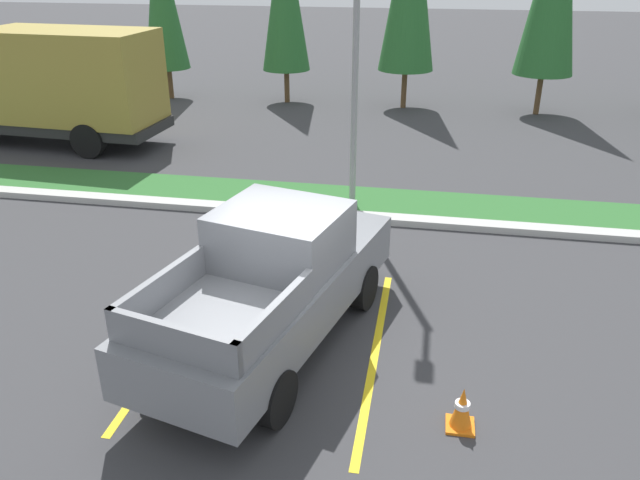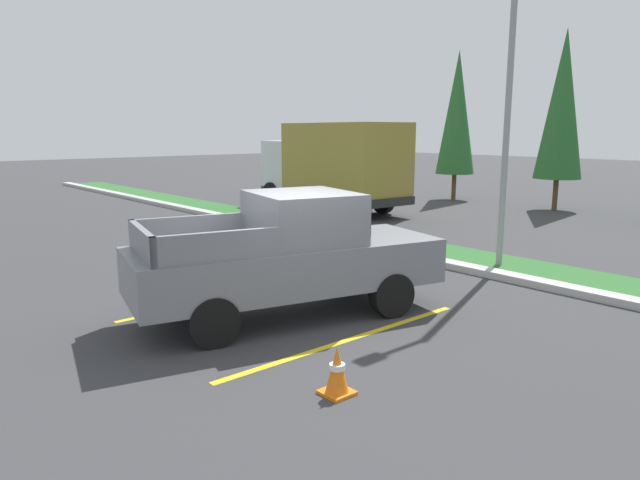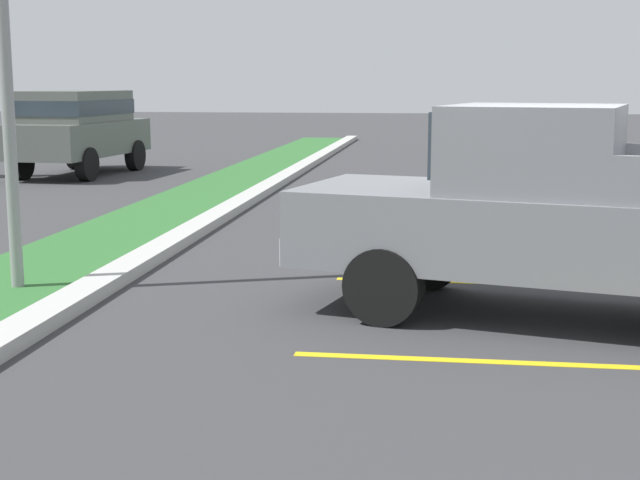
% 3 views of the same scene
% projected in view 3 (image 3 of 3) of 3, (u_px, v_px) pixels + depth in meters
% --- Properties ---
extents(ground_plane, '(120.00, 120.00, 0.00)m').
position_uv_depth(ground_plane, '(557.00, 310.00, 9.46)').
color(ground_plane, '#38383A').
extents(parking_line_near, '(0.12, 4.80, 0.01)m').
position_uv_depth(parking_line_near, '(580.00, 365.00, 7.61)').
color(parking_line_near, yellow).
rests_on(parking_line_near, ground).
extents(parking_line_far, '(0.12, 4.80, 0.01)m').
position_uv_depth(parking_line_far, '(543.00, 285.00, 10.64)').
color(parking_line_far, yellow).
rests_on(parking_line_far, ground).
extents(curb_strip, '(56.00, 0.40, 0.15)m').
position_uv_depth(curb_strip, '(93.00, 288.00, 10.12)').
color(curb_strip, '#B2B2AD').
rests_on(curb_strip, ground).
extents(pickup_truck_main, '(3.10, 5.52, 2.10)m').
position_uv_depth(pickup_truck_main, '(558.00, 215.00, 8.97)').
color(pickup_truck_main, black).
rests_on(pickup_truck_main, ground).
extents(suv_distant, '(4.73, 2.24, 2.10)m').
position_uv_depth(suv_distant, '(79.00, 126.00, 22.96)').
color(suv_distant, black).
rests_on(suv_distant, ground).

